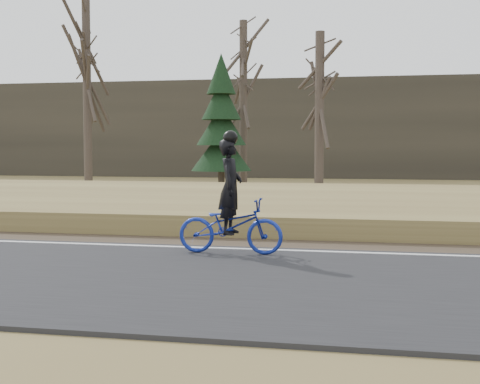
# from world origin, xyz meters

# --- Properties ---
(ground) EXTENTS (120.00, 120.00, 0.00)m
(ground) POSITION_xyz_m (0.00, 0.00, 0.00)
(ground) COLOR olive
(ground) RESTS_ON ground
(edge_line) EXTENTS (120.00, 0.12, 0.01)m
(edge_line) POSITION_xyz_m (0.00, 0.20, 0.07)
(edge_line) COLOR silver
(edge_line) RESTS_ON road
(shoulder) EXTENTS (120.00, 1.60, 0.04)m
(shoulder) POSITION_xyz_m (0.00, 1.20, 0.02)
(shoulder) COLOR #473A2B
(shoulder) RESTS_ON ground
(embankment) EXTENTS (120.00, 5.00, 0.44)m
(embankment) POSITION_xyz_m (0.00, 4.20, 0.22)
(embankment) COLOR olive
(embankment) RESTS_ON ground
(ballast) EXTENTS (120.00, 3.00, 0.45)m
(ballast) POSITION_xyz_m (0.00, 8.00, 0.23)
(ballast) COLOR slate
(ballast) RESTS_ON ground
(railroad) EXTENTS (120.00, 2.40, 0.29)m
(railroad) POSITION_xyz_m (0.00, 8.00, 0.53)
(railroad) COLOR black
(railroad) RESTS_ON ballast
(treeline_backdrop) EXTENTS (120.00, 4.00, 6.00)m
(treeline_backdrop) POSITION_xyz_m (0.00, 30.00, 3.00)
(treeline_backdrop) COLOR #383328
(treeline_backdrop) RESTS_ON ground
(cyclist) EXTENTS (1.88, 0.66, 2.18)m
(cyclist) POSITION_xyz_m (-3.94, -0.33, 0.75)
(cyclist) COLOR navy
(cyclist) RESTS_ON road
(bare_tree_far_left) EXTENTS (0.36, 0.36, 8.42)m
(bare_tree_far_left) POSITION_xyz_m (-13.88, 15.58, 4.21)
(bare_tree_far_left) COLOR #483D34
(bare_tree_far_left) RESTS_ON ground
(bare_tree_left) EXTENTS (0.36, 0.36, 7.68)m
(bare_tree_left) POSITION_xyz_m (-7.50, 18.48, 3.84)
(bare_tree_left) COLOR #483D34
(bare_tree_left) RESTS_ON ground
(bare_tree_near_left) EXTENTS (0.36, 0.36, 6.29)m
(bare_tree_near_left) POSITION_xyz_m (-3.60, 13.82, 3.14)
(bare_tree_near_left) COLOR #483D34
(bare_tree_near_left) RESTS_ON ground
(conifer) EXTENTS (2.60, 2.60, 5.91)m
(conifer) POSITION_xyz_m (-8.00, 16.15, 2.80)
(conifer) COLOR #483D34
(conifer) RESTS_ON ground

